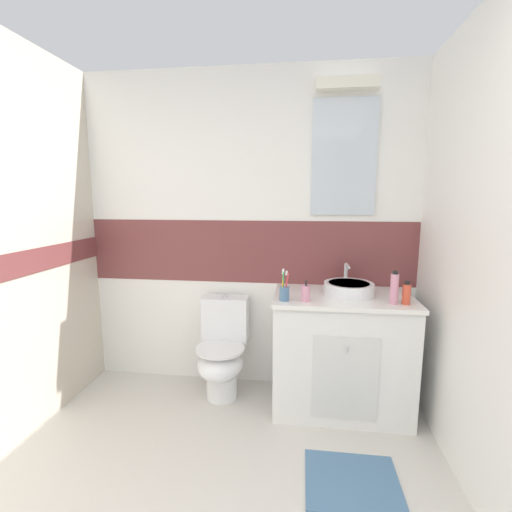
% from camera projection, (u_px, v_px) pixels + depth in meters
% --- Properties ---
extents(ground_plane, '(3.20, 3.48, 0.04)m').
position_uv_depth(ground_plane, '(214.00, 498.00, 1.87)').
color(ground_plane, beige).
extents(wall_back_tiled, '(3.20, 0.20, 2.50)m').
position_uv_depth(wall_back_tiled, '(250.00, 231.00, 2.88)').
color(wall_back_tiled, white).
rests_on(wall_back_tiled, ground_plane).
extents(vanity_cabinet, '(0.96, 0.60, 0.85)m').
position_uv_depth(vanity_cabinet, '(341.00, 352.00, 2.60)').
color(vanity_cabinet, white).
rests_on(vanity_cabinet, ground_plane).
extents(sink_basin, '(0.35, 0.39, 0.20)m').
position_uv_depth(sink_basin, '(349.00, 288.00, 2.54)').
color(sink_basin, white).
rests_on(sink_basin, vanity_cabinet).
extents(toilet, '(0.37, 0.50, 0.77)m').
position_uv_depth(toilet, '(222.00, 351.00, 2.77)').
color(toilet, white).
rests_on(toilet, ground_plane).
extents(toothbrush_cup, '(0.07, 0.07, 0.21)m').
position_uv_depth(toothbrush_cup, '(284.00, 292.00, 2.39)').
color(toothbrush_cup, '#4C7299').
rests_on(toothbrush_cup, vanity_cabinet).
extents(soap_dispenser, '(0.06, 0.06, 0.15)m').
position_uv_depth(soap_dispenser, '(306.00, 293.00, 2.37)').
color(soap_dispenser, pink).
rests_on(soap_dispenser, vanity_cabinet).
extents(shampoo_bottle_tall, '(0.05, 0.05, 0.22)m').
position_uv_depth(shampoo_bottle_tall, '(394.00, 288.00, 2.30)').
color(shampoo_bottle_tall, pink).
rests_on(shampoo_bottle_tall, vanity_cabinet).
extents(deodorant_spray_can, '(0.05, 0.05, 0.15)m').
position_uv_depth(deodorant_spray_can, '(407.00, 293.00, 2.30)').
color(deodorant_spray_can, '#D84C33').
rests_on(deodorant_spray_can, vanity_cabinet).
extents(bath_mat, '(0.51, 0.44, 0.01)m').
position_uv_depth(bath_mat, '(352.00, 482.00, 1.95)').
color(bath_mat, '#4C7299').
rests_on(bath_mat, ground_plane).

